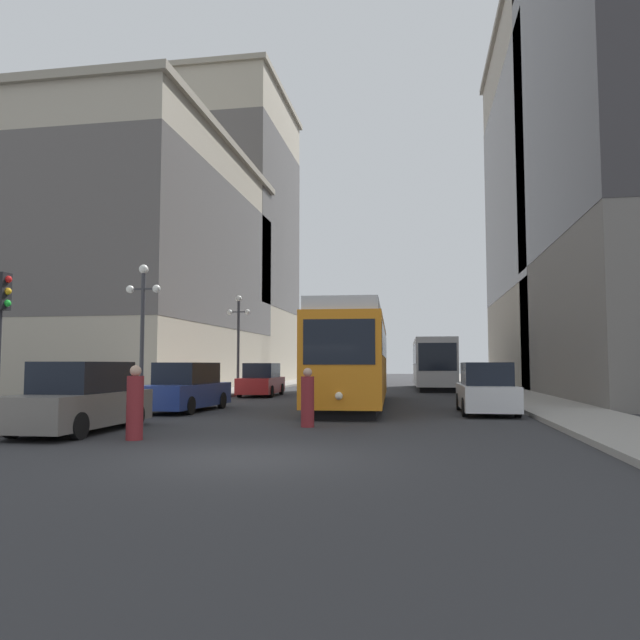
# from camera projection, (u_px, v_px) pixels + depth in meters

# --- Properties ---
(ground_plane) EXTENTS (200.00, 200.00, 0.00)m
(ground_plane) POSITION_uv_depth(u_px,v_px,m) (248.00, 458.00, 11.18)
(ground_plane) COLOR #303033
(sidewalk_left) EXTENTS (3.03, 120.00, 0.15)m
(sidewalk_left) POSITION_uv_depth(u_px,v_px,m) (287.00, 384.00, 51.91)
(sidewalk_left) COLOR gray
(sidewalk_left) RESTS_ON ground
(sidewalk_right) EXTENTS (3.03, 120.00, 0.15)m
(sidewalk_right) POSITION_uv_depth(u_px,v_px,m) (483.00, 385.00, 49.15)
(sidewalk_right) COLOR gray
(sidewalk_right) RESTS_ON ground
(streetcar) EXTENTS (3.27, 14.70, 3.89)m
(streetcar) POSITION_uv_depth(u_px,v_px,m) (354.00, 356.00, 25.30)
(streetcar) COLOR black
(streetcar) RESTS_ON ground
(transit_bus) EXTENTS (2.90, 12.05, 3.45)m
(transit_bus) POSITION_uv_depth(u_px,v_px,m) (433.00, 362.00, 42.03)
(transit_bus) COLOR black
(transit_bus) RESTS_ON ground
(parked_car_left_near) EXTENTS (1.92, 4.75, 1.82)m
(parked_car_left_near) POSITION_uv_depth(u_px,v_px,m) (81.00, 399.00, 15.49)
(parked_car_left_near) COLOR black
(parked_car_left_near) RESTS_ON ground
(parked_car_left_mid) EXTENTS (2.07, 4.94, 1.82)m
(parked_car_left_mid) POSITION_uv_depth(u_px,v_px,m) (262.00, 381.00, 33.09)
(parked_car_left_mid) COLOR black
(parked_car_left_mid) RESTS_ON ground
(parked_car_right_far) EXTENTS (1.90, 4.73, 1.82)m
(parked_car_right_far) POSITION_uv_depth(u_px,v_px,m) (486.00, 390.00, 21.21)
(parked_car_right_far) COLOR black
(parked_car_right_far) RESTS_ON ground
(parked_car_left_far) EXTENTS (2.01, 5.04, 1.82)m
(parked_car_left_far) POSITION_uv_depth(u_px,v_px,m) (186.00, 388.00, 22.43)
(parked_car_left_far) COLOR black
(parked_car_left_far) RESTS_ON ground
(pedestrian_crossing_near) EXTENTS (0.39, 0.39, 1.73)m
(pedestrian_crossing_near) POSITION_uv_depth(u_px,v_px,m) (135.00, 405.00, 13.86)
(pedestrian_crossing_near) COLOR maroon
(pedestrian_crossing_near) RESTS_ON ground
(pedestrian_crossing_far) EXTENTS (0.37, 0.37, 1.65)m
(pedestrian_crossing_far) POSITION_uv_depth(u_px,v_px,m) (308.00, 399.00, 16.69)
(pedestrian_crossing_far) COLOR maroon
(pedestrian_crossing_far) RESTS_ON ground
(traffic_light_near_left) EXTENTS (0.47, 0.36, 3.91)m
(traffic_light_near_left) POSITION_uv_depth(u_px,v_px,m) (1.00, 308.00, 14.97)
(traffic_light_near_left) COLOR #232328
(traffic_light_near_left) RESTS_ON sidewalk_left
(lamp_post_left_near) EXTENTS (1.41, 0.36, 5.50)m
(lamp_post_left_near) POSITION_uv_depth(u_px,v_px,m) (143.00, 313.00, 23.12)
(lamp_post_left_near) COLOR #333338
(lamp_post_left_near) RESTS_ON sidewalk_left
(lamp_post_left_far) EXTENTS (1.41, 0.36, 5.70)m
(lamp_post_left_far) POSITION_uv_depth(u_px,v_px,m) (238.00, 328.00, 35.29)
(lamp_post_left_far) COLOR #333338
(lamp_post_left_far) RESTS_ON sidewalk_left
(building_left_corner) EXTENTS (14.25, 16.21, 28.57)m
(building_left_corner) POSITION_uv_depth(u_px,v_px,m) (216.00, 234.00, 59.19)
(building_left_corner) COLOR #B2A893
(building_left_corner) RESTS_ON ground
(building_left_midblock) EXTENTS (12.93, 23.51, 17.51)m
(building_left_midblock) POSITION_uv_depth(u_px,v_px,m) (148.00, 263.00, 42.66)
(building_left_midblock) COLOR #B2A893
(building_left_midblock) RESTS_ON ground
(building_right_corner) EXTENTS (13.91, 22.87, 29.69)m
(building_right_corner) POSITION_uv_depth(u_px,v_px,m) (587.00, 194.00, 47.35)
(building_right_corner) COLOR #A89E8E
(building_right_corner) RESTS_ON ground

